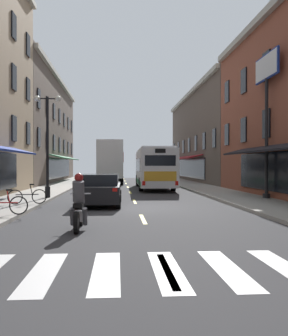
{
  "coord_description": "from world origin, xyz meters",
  "views": [
    {
      "loc": [
        -0.9,
        -16.85,
        1.9
      ],
      "look_at": [
        1.01,
        10.32,
        1.69
      ],
      "focal_mm": 40.86,
      "sensor_mm": 36.0,
      "label": 1
    }
  ],
  "objects_px": {
    "billboard_sign": "(267,88)",
    "street_lamp_twin": "(47,141)",
    "box_truck": "(110,162)",
    "bicycle_mid": "(27,196)",
    "sedan_near": "(100,190)",
    "motorcycle_rider": "(79,206)",
    "transit_bus": "(154,168)",
    "sedan_mid": "(111,175)",
    "bicycle_near": "(4,205)"
  },
  "relations": [
    {
      "from": "motorcycle_rider",
      "to": "street_lamp_twin",
      "type": "relative_size",
      "value": 0.38
    },
    {
      "from": "box_truck",
      "to": "bicycle_near",
      "type": "relative_size",
      "value": 4.31
    },
    {
      "from": "billboard_sign",
      "to": "box_truck",
      "type": "relative_size",
      "value": 1.04
    },
    {
      "from": "motorcycle_rider",
      "to": "bicycle_near",
      "type": "distance_m",
      "value": 3.82
    },
    {
      "from": "bicycle_mid",
      "to": "motorcycle_rider",
      "type": "bearing_deg",
      "value": -64.85
    },
    {
      "from": "transit_bus",
      "to": "bicycle_near",
      "type": "relative_size",
      "value": 6.48
    },
    {
      "from": "billboard_sign",
      "to": "street_lamp_twin",
      "type": "distance_m",
      "value": 12.1
    },
    {
      "from": "transit_bus",
      "to": "sedan_mid",
      "type": "height_order",
      "value": "transit_bus"
    },
    {
      "from": "sedan_mid",
      "to": "motorcycle_rider",
      "type": "height_order",
      "value": "motorcycle_rider"
    },
    {
      "from": "bicycle_mid",
      "to": "street_lamp_twin",
      "type": "height_order",
      "value": "street_lamp_twin"
    },
    {
      "from": "bicycle_mid",
      "to": "sedan_near",
      "type": "bearing_deg",
      "value": 8.63
    },
    {
      "from": "sedan_near",
      "to": "street_lamp_twin",
      "type": "relative_size",
      "value": 0.81
    },
    {
      "from": "sedan_near",
      "to": "street_lamp_twin",
      "type": "bearing_deg",
      "value": 135.3
    },
    {
      "from": "transit_bus",
      "to": "street_lamp_twin",
      "type": "xyz_separation_m",
      "value": [
        -6.7,
        -9.68,
        1.51
      ]
    },
    {
      "from": "sedan_near",
      "to": "billboard_sign",
      "type": "bearing_deg",
      "value": 11.77
    },
    {
      "from": "sedan_near",
      "to": "transit_bus",
      "type": "bearing_deg",
      "value": 73.45
    },
    {
      "from": "bicycle_near",
      "to": "transit_bus",
      "type": "bearing_deg",
      "value": 67.57
    },
    {
      "from": "sedan_near",
      "to": "motorcycle_rider",
      "type": "relative_size",
      "value": 2.16
    },
    {
      "from": "box_truck",
      "to": "bicycle_mid",
      "type": "relative_size",
      "value": 4.4
    },
    {
      "from": "sedan_mid",
      "to": "bicycle_mid",
      "type": "bearing_deg",
      "value": -96.02
    },
    {
      "from": "billboard_sign",
      "to": "sedan_near",
      "type": "relative_size",
      "value": 1.72
    },
    {
      "from": "transit_bus",
      "to": "box_truck",
      "type": "distance_m",
      "value": 7.74
    },
    {
      "from": "box_truck",
      "to": "bicycle_mid",
      "type": "distance_m",
      "value": 20.28
    },
    {
      "from": "sedan_near",
      "to": "motorcycle_rider",
      "type": "height_order",
      "value": "motorcycle_rider"
    },
    {
      "from": "box_truck",
      "to": "street_lamp_twin",
      "type": "xyz_separation_m",
      "value": [
        -3.1,
        -16.51,
        1.04
      ]
    },
    {
      "from": "box_truck",
      "to": "sedan_near",
      "type": "height_order",
      "value": "box_truck"
    },
    {
      "from": "sedan_near",
      "to": "street_lamp_twin",
      "type": "xyz_separation_m",
      "value": [
        -2.96,
        2.93,
        2.44
      ]
    },
    {
      "from": "box_truck",
      "to": "street_lamp_twin",
      "type": "relative_size",
      "value": 1.34
    },
    {
      "from": "motorcycle_rider",
      "to": "billboard_sign",
      "type": "bearing_deg",
      "value": 43.29
    },
    {
      "from": "sedan_near",
      "to": "sedan_mid",
      "type": "bearing_deg",
      "value": 90.06
    },
    {
      "from": "box_truck",
      "to": "sedan_mid",
      "type": "relative_size",
      "value": 1.71
    },
    {
      "from": "box_truck",
      "to": "bicycle_near",
      "type": "xyz_separation_m",
      "value": [
        -3.35,
        -23.67,
        -1.65
      ]
    },
    {
      "from": "billboard_sign",
      "to": "bicycle_mid",
      "type": "relative_size",
      "value": 4.57
    },
    {
      "from": "billboard_sign",
      "to": "street_lamp_twin",
      "type": "xyz_separation_m",
      "value": [
        -11.71,
        1.1,
        -2.82
      ]
    },
    {
      "from": "transit_bus",
      "to": "sedan_mid",
      "type": "xyz_separation_m",
      "value": [
        -3.78,
        17.38,
        -1.03
      ]
    },
    {
      "from": "billboard_sign",
      "to": "street_lamp_twin",
      "type": "bearing_deg",
      "value": 174.62
    },
    {
      "from": "sedan_near",
      "to": "motorcycle_rider",
      "type": "bearing_deg",
      "value": -92.72
    },
    {
      "from": "box_truck",
      "to": "billboard_sign",
      "type": "bearing_deg",
      "value": -63.94
    },
    {
      "from": "billboard_sign",
      "to": "motorcycle_rider",
      "type": "xyz_separation_m",
      "value": [
        -9.08,
        -8.55,
        -5.3
      ]
    },
    {
      "from": "box_truck",
      "to": "street_lamp_twin",
      "type": "distance_m",
      "value": 16.83
    },
    {
      "from": "street_lamp_twin",
      "to": "box_truck",
      "type": "bearing_deg",
      "value": 79.36
    },
    {
      "from": "sedan_mid",
      "to": "street_lamp_twin",
      "type": "relative_size",
      "value": 0.79
    },
    {
      "from": "transit_bus",
      "to": "street_lamp_twin",
      "type": "bearing_deg",
      "value": -124.71
    },
    {
      "from": "street_lamp_twin",
      "to": "sedan_near",
      "type": "bearing_deg",
      "value": -44.7
    },
    {
      "from": "transit_bus",
      "to": "sedan_near",
      "type": "height_order",
      "value": "transit_bus"
    },
    {
      "from": "sedan_mid",
      "to": "transit_bus",
      "type": "bearing_deg",
      "value": -77.74
    },
    {
      "from": "billboard_sign",
      "to": "sedan_near",
      "type": "height_order",
      "value": "billboard_sign"
    },
    {
      "from": "billboard_sign",
      "to": "box_truck",
      "type": "height_order",
      "value": "billboard_sign"
    },
    {
      "from": "billboard_sign",
      "to": "transit_bus",
      "type": "relative_size",
      "value": 0.69
    },
    {
      "from": "transit_bus",
      "to": "sedan_near",
      "type": "relative_size",
      "value": 2.49
    }
  ]
}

